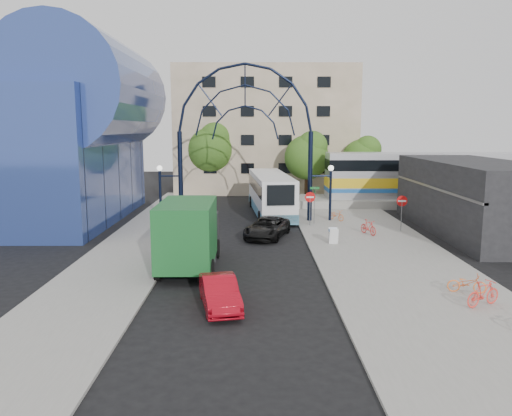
{
  "coord_description": "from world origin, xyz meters",
  "views": [
    {
      "loc": [
        0.62,
        -24.35,
        7.24
      ],
      "look_at": [
        0.78,
        6.0,
        2.38
      ],
      "focal_mm": 35.0,
      "sensor_mm": 36.0,
      "label": 1
    }
  ],
  "objects_px": {
    "tree_north_c": "(363,157)",
    "train_car": "(461,175)",
    "do_not_enter_sign": "(402,204)",
    "city_bus": "(271,193)",
    "gateway_arch": "(245,111)",
    "tree_north_a": "(308,155)",
    "red_sedan": "(220,293)",
    "stop_sign": "(310,200)",
    "black_suv": "(267,228)",
    "bike_near_a": "(336,215)",
    "tree_north_b": "(212,147)",
    "bike_far_b": "(483,293)",
    "bike_near_b": "(368,227)",
    "street_name_sign": "(315,197)",
    "green_truck": "(190,234)",
    "sandwich_board": "(333,234)",
    "bike_far_a": "(467,283)"
  },
  "relations": [
    {
      "from": "gateway_arch",
      "to": "street_name_sign",
      "type": "distance_m",
      "value": 8.38
    },
    {
      "from": "city_bus",
      "to": "bike_far_b",
      "type": "bearing_deg",
      "value": -75.87
    },
    {
      "from": "train_car",
      "to": "bike_far_a",
      "type": "height_order",
      "value": "train_car"
    },
    {
      "from": "train_car",
      "to": "red_sedan",
      "type": "bearing_deg",
      "value": -127.67
    },
    {
      "from": "bike_near_b",
      "to": "bike_far_b",
      "type": "xyz_separation_m",
      "value": [
        1.5,
        -13.79,
        0.03
      ]
    },
    {
      "from": "city_bus",
      "to": "black_suv",
      "type": "xyz_separation_m",
      "value": [
        -0.55,
        -9.3,
        -1.1
      ]
    },
    {
      "from": "tree_north_b",
      "to": "sandwich_board",
      "type": "bearing_deg",
      "value": -68.41
    },
    {
      "from": "tree_north_b",
      "to": "black_suv",
      "type": "height_order",
      "value": "tree_north_b"
    },
    {
      "from": "do_not_enter_sign",
      "to": "bike_far_b",
      "type": "height_order",
      "value": "do_not_enter_sign"
    },
    {
      "from": "stop_sign",
      "to": "city_bus",
      "type": "height_order",
      "value": "city_bus"
    },
    {
      "from": "tree_north_c",
      "to": "bike_far_b",
      "type": "xyz_separation_m",
      "value": [
        -2.22,
        -33.01,
        -3.62
      ]
    },
    {
      "from": "tree_north_c",
      "to": "city_bus",
      "type": "xyz_separation_m",
      "value": [
        -10.04,
        -10.32,
        -2.49
      ]
    },
    {
      "from": "do_not_enter_sign",
      "to": "bike_near_a",
      "type": "xyz_separation_m",
      "value": [
        -3.9,
        4.0,
        -1.43
      ]
    },
    {
      "from": "red_sedan",
      "to": "bike_near_b",
      "type": "distance_m",
      "value": 16.39
    },
    {
      "from": "train_car",
      "to": "bike_near_b",
      "type": "xyz_separation_m",
      "value": [
        -11.6,
        -13.3,
        -2.28
      ]
    },
    {
      "from": "train_car",
      "to": "bike_near_b",
      "type": "relative_size",
      "value": 15.03
    },
    {
      "from": "gateway_arch",
      "to": "tree_north_a",
      "type": "bearing_deg",
      "value": 62.83
    },
    {
      "from": "tree_north_b",
      "to": "tree_north_c",
      "type": "xyz_separation_m",
      "value": [
        16.0,
        -2.0,
        -0.99
      ]
    },
    {
      "from": "green_truck",
      "to": "tree_north_a",
      "type": "bearing_deg",
      "value": 70.21
    },
    {
      "from": "stop_sign",
      "to": "black_suv",
      "type": "relative_size",
      "value": 0.51
    },
    {
      "from": "train_car",
      "to": "green_truck",
      "type": "bearing_deg",
      "value": -137.27
    },
    {
      "from": "gateway_arch",
      "to": "bike_near_a",
      "type": "relative_size",
      "value": 8.48
    },
    {
      "from": "do_not_enter_sign",
      "to": "sandwich_board",
      "type": "height_order",
      "value": "do_not_enter_sign"
    },
    {
      "from": "tree_north_c",
      "to": "black_suv",
      "type": "relative_size",
      "value": 1.33
    },
    {
      "from": "red_sedan",
      "to": "train_car",
      "type": "bearing_deg",
      "value": 41.0
    },
    {
      "from": "gateway_arch",
      "to": "do_not_enter_sign",
      "type": "relative_size",
      "value": 5.5
    },
    {
      "from": "red_sedan",
      "to": "bike_far_b",
      "type": "relative_size",
      "value": 2.19
    },
    {
      "from": "sandwich_board",
      "to": "bike_near_b",
      "type": "relative_size",
      "value": 0.59
    },
    {
      "from": "train_car",
      "to": "tree_north_a",
      "type": "relative_size",
      "value": 3.59
    },
    {
      "from": "do_not_enter_sign",
      "to": "black_suv",
      "type": "bearing_deg",
      "value": -169.89
    },
    {
      "from": "tree_north_a",
      "to": "red_sedan",
      "type": "distance_m",
      "value": 31.82
    },
    {
      "from": "sandwich_board",
      "to": "train_car",
      "type": "relative_size",
      "value": 0.04
    },
    {
      "from": "do_not_enter_sign",
      "to": "tree_north_b",
      "type": "height_order",
      "value": "tree_north_b"
    },
    {
      "from": "do_not_enter_sign",
      "to": "city_bus",
      "type": "relative_size",
      "value": 0.2
    },
    {
      "from": "tree_north_b",
      "to": "bike_near_b",
      "type": "height_order",
      "value": "tree_north_b"
    },
    {
      "from": "do_not_enter_sign",
      "to": "bike_far_a",
      "type": "relative_size",
      "value": 1.52
    },
    {
      "from": "city_bus",
      "to": "green_truck",
      "type": "height_order",
      "value": "green_truck"
    },
    {
      "from": "street_name_sign",
      "to": "tree_north_a",
      "type": "distance_m",
      "value": 13.59
    },
    {
      "from": "tree_north_c",
      "to": "train_car",
      "type": "bearing_deg",
      "value": -36.96
    },
    {
      "from": "tree_north_b",
      "to": "bike_near_a",
      "type": "bearing_deg",
      "value": -55.42
    },
    {
      "from": "do_not_enter_sign",
      "to": "tree_north_a",
      "type": "xyz_separation_m",
      "value": [
        -4.88,
        15.93,
        2.63
      ]
    },
    {
      "from": "sandwich_board",
      "to": "tree_north_b",
      "type": "relative_size",
      "value": 0.12
    },
    {
      "from": "bike_near_a",
      "to": "bike_far_a",
      "type": "relative_size",
      "value": 0.99
    },
    {
      "from": "black_suv",
      "to": "street_name_sign",
      "type": "bearing_deg",
      "value": 66.73
    },
    {
      "from": "tree_north_a",
      "to": "tree_north_c",
      "type": "xyz_separation_m",
      "value": [
        6.0,
        2.0,
        -0.33
      ]
    },
    {
      "from": "tree_north_b",
      "to": "red_sedan",
      "type": "xyz_separation_m",
      "value": [
        3.12,
        -34.82,
        -4.62
      ]
    },
    {
      "from": "tree_north_c",
      "to": "sandwich_board",
      "type": "bearing_deg",
      "value": -106.55
    },
    {
      "from": "do_not_enter_sign",
      "to": "black_suv",
      "type": "xyz_separation_m",
      "value": [
        -9.47,
        -1.69,
        -1.3
      ]
    },
    {
      "from": "bike_far_a",
      "to": "city_bus",
      "type": "bearing_deg",
      "value": 33.67
    },
    {
      "from": "sandwich_board",
      "to": "bike_near_b",
      "type": "distance_m",
      "value": 3.91
    }
  ]
}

